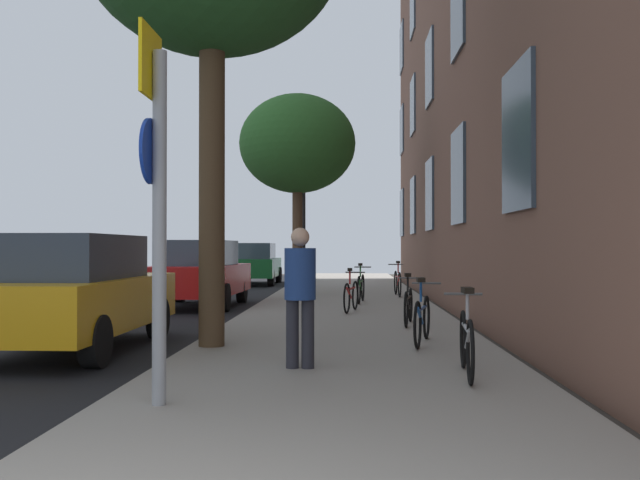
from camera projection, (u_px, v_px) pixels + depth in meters
The scene contains 16 objects.
ground_plane at pixel (206, 306), 17.39m from camera, with size 41.80×41.80×0.00m, color #332D28.
road_asphalt at pixel (123, 305), 17.48m from camera, with size 7.00×38.00×0.01m, color black.
sidewalk at pixel (345, 304), 17.25m from camera, with size 4.20×38.00×0.12m, color gray.
sign_post at pixel (157, 188), 5.90m from camera, with size 0.15×0.60×3.20m.
traffic_light at pixel (301, 208), 23.65m from camera, with size 0.43×0.24×3.92m.
tree_far at pixel (297, 145), 20.51m from camera, with size 3.43×3.43×5.87m.
bicycle_0 at pixel (467, 341), 7.20m from camera, with size 0.42×1.61×0.93m.
bicycle_1 at pixel (422, 318), 9.60m from camera, with size 0.53×1.64×0.92m.
bicycle_2 at pixel (408, 305), 12.00m from camera, with size 0.43×1.55×0.90m.
bicycle_3 at pixel (351, 295), 14.44m from camera, with size 0.46×1.56×0.91m.
bicycle_4 at pixel (361, 287), 16.83m from camera, with size 0.42×1.71×0.96m.
bicycle_5 at pixel (398, 282), 19.18m from camera, with size 0.42×1.75×0.97m.
pedestrian_0 at pixel (300, 288), 7.68m from camera, with size 0.36×0.36×1.55m.
car_0 at pixel (72, 292), 9.64m from camera, with size 1.86×4.27×1.62m.
car_1 at pixel (200, 273), 16.95m from camera, with size 1.92×4.14×1.62m.
car_2 at pixel (254, 263), 27.31m from camera, with size 1.87×4.42×1.62m.
Camera 1 is at (1.19, -2.27, 1.45)m, focal length 38.99 mm.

